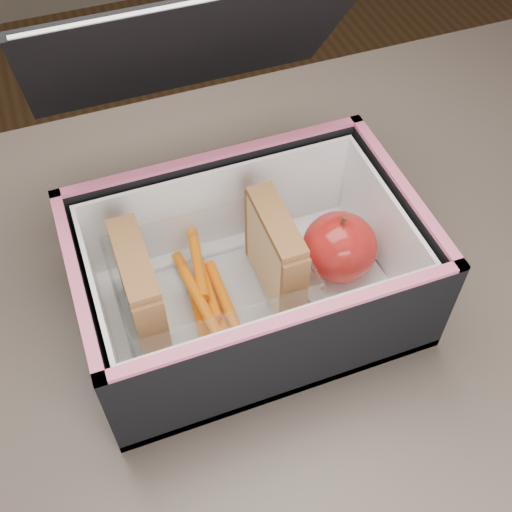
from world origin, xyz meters
The scene contains 8 objects.
kitchen_table centered at (0.00, 0.00, 0.66)m, with size 1.20×0.80×0.75m.
lunch_bag centered at (-0.08, 0.05, 0.82)m, with size 0.30×0.32×0.27m.
plastic_tub centered at (-0.11, 0.05, 0.80)m, with size 0.17×0.12×0.07m, color white, non-canonical shape.
sandwich_left centered at (-0.17, 0.05, 0.82)m, with size 0.03×0.09×0.10m.
sandwich_right centered at (-0.05, 0.05, 0.82)m, with size 0.02×0.09×0.10m.
carrot_sticks centered at (-0.12, 0.06, 0.78)m, with size 0.04×0.13×0.03m.
paper_napkin centered at (0.01, 0.05, 0.77)m, with size 0.08×0.08×0.01m, color white.
red_apple centered at (0.01, 0.05, 0.81)m, with size 0.09×0.09×0.08m.
Camera 1 is at (-0.19, -0.28, 1.27)m, focal length 45.00 mm.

